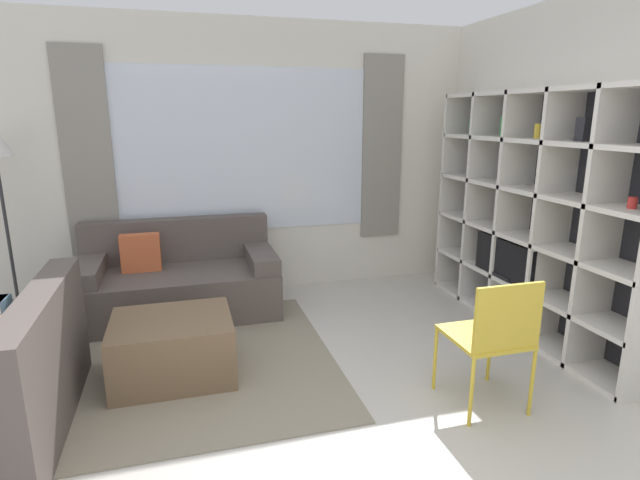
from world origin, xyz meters
name	(u,v)px	position (x,y,z in m)	size (l,w,h in m)	color
wall_back	(245,160)	(0.00, 3.14, 1.36)	(5.85, 0.11, 2.70)	silver
wall_right	(555,170)	(2.36, 1.56, 1.35)	(0.07, 4.31, 2.70)	silver
area_rug	(133,370)	(-1.06, 1.59, 0.01)	(2.89, 2.13, 0.01)	gray
shelving_unit	(534,215)	(2.17, 1.52, 0.99)	(0.37, 2.43, 1.99)	#232328
couch_main	(179,282)	(-0.72, 2.66, 0.30)	(1.74, 0.90, 0.83)	#564C47
ottoman	(173,348)	(-0.77, 1.43, 0.22)	(0.81, 0.67, 0.44)	brown
folding_chair	(493,333)	(1.12, 0.49, 0.52)	(0.44, 0.46, 0.86)	gold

